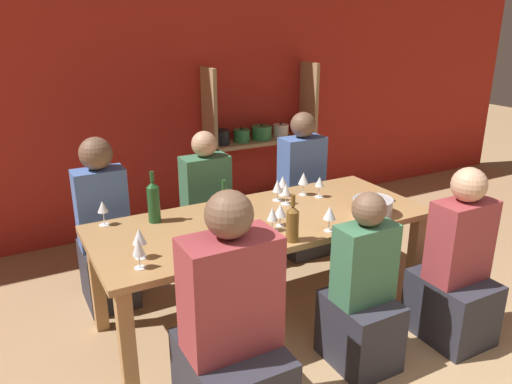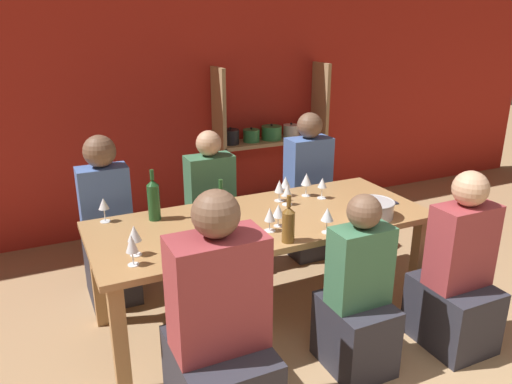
# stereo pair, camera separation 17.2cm
# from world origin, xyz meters

# --- Properties ---
(wall_back_red) EXTENTS (8.80, 0.06, 2.70)m
(wall_back_red) POSITION_xyz_m (0.00, 3.83, 1.35)
(wall_back_red) COLOR red
(wall_back_red) RESTS_ON ground_plane
(shelf_unit) EXTENTS (1.16, 0.30, 1.54)m
(shelf_unit) POSITION_xyz_m (0.76, 3.63, 0.58)
(shelf_unit) COLOR tan
(shelf_unit) RESTS_ON ground_plane
(dining_table) EXTENTS (2.21, 0.90, 0.73)m
(dining_table) POSITION_xyz_m (-0.16, 1.95, 0.64)
(dining_table) COLOR #AD7F4C
(dining_table) RESTS_ON ground_plane
(mixing_bowl) EXTENTS (0.27, 0.27, 0.11)m
(mixing_bowl) POSITION_xyz_m (0.51, 1.67, 0.79)
(mixing_bowl) COLOR #B7BABC
(mixing_bowl) RESTS_ON dining_table
(wine_bottle_green) EXTENTS (0.07, 0.07, 0.34)m
(wine_bottle_green) POSITION_xyz_m (-0.48, 1.85, 0.87)
(wine_bottle_green) COLOR #1E4C23
(wine_bottle_green) RESTS_ON dining_table
(wine_bottle_dark) EXTENTS (0.08, 0.08, 0.34)m
(wine_bottle_dark) POSITION_xyz_m (-0.80, 2.23, 0.87)
(wine_bottle_dark) COLOR #1E4C23
(wine_bottle_dark) RESTS_ON dining_table
(wine_bottle_amber) EXTENTS (0.07, 0.07, 0.29)m
(wine_bottle_amber) POSITION_xyz_m (-0.18, 1.57, 0.84)
(wine_bottle_amber) COLOR brown
(wine_bottle_amber) RESTS_ON dining_table
(wine_glass_red_a) EXTENTS (0.07, 0.07, 0.15)m
(wine_glass_red_a) POSITION_xyz_m (0.18, 2.27, 0.83)
(wine_glass_red_a) COLOR white
(wine_glass_red_a) RESTS_ON dining_table
(wine_glass_white_a) EXTENTS (0.07, 0.07, 0.15)m
(wine_glass_white_a) POSITION_xyz_m (0.11, 2.11, 0.83)
(wine_glass_white_a) COLOR white
(wine_glass_white_a) RESTS_ON dining_table
(wine_glass_red_b) EXTENTS (0.07, 0.07, 0.17)m
(wine_glass_red_b) POSITION_xyz_m (-1.06, 1.66, 0.85)
(wine_glass_red_b) COLOR white
(wine_glass_red_b) RESTS_ON dining_table
(wine_glass_empty_a) EXTENTS (0.08, 0.08, 0.17)m
(wine_glass_empty_a) POSITION_xyz_m (0.32, 2.21, 0.85)
(wine_glass_empty_a) COLOR white
(wine_glass_empty_a) RESTS_ON dining_table
(wine_glass_empty_b) EXTENTS (0.08, 0.08, 0.16)m
(wine_glass_empty_b) POSITION_xyz_m (0.10, 1.58, 0.85)
(wine_glass_empty_b) COLOR white
(wine_glass_empty_b) RESTS_ON dining_table
(wine_glass_white_b) EXTENTS (0.07, 0.07, 0.15)m
(wine_glass_white_b) POSITION_xyz_m (-0.21, 1.75, 0.83)
(wine_glass_white_b) COLOR white
(wine_glass_white_b) RESTS_ON dining_table
(wine_glass_red_c) EXTENTS (0.07, 0.07, 0.18)m
(wine_glass_red_c) POSITION_xyz_m (-0.40, 1.84, 0.85)
(wine_glass_red_c) COLOR white
(wine_glass_red_c) RESTS_ON dining_table
(wine_glass_white_c) EXTENTS (0.08, 0.08, 0.18)m
(wine_glass_white_c) POSITION_xyz_m (-1.02, 1.77, 0.85)
(wine_glass_white_c) COLOR white
(wine_glass_white_c) RESTS_ON dining_table
(wine_glass_red_d) EXTENTS (0.08, 0.08, 0.15)m
(wine_glass_red_d) POSITION_xyz_m (-0.12, 1.80, 0.83)
(wine_glass_red_d) COLOR white
(wine_glass_red_d) RESTS_ON dining_table
(wine_glass_red_e) EXTENTS (0.07, 0.07, 0.16)m
(wine_glass_red_e) POSITION_xyz_m (-1.09, 2.33, 0.85)
(wine_glass_red_e) COLOR white
(wine_glass_red_e) RESTS_ON dining_table
(wine_glass_empty_c) EXTENTS (0.07, 0.07, 0.16)m
(wine_glass_empty_c) POSITION_xyz_m (0.40, 2.11, 0.84)
(wine_glass_empty_c) COLOR white
(wine_glass_empty_c) RESTS_ON dining_table
(wine_glass_empty_d) EXTENTS (0.07, 0.07, 0.16)m
(wine_glass_empty_d) POSITION_xyz_m (0.09, 2.20, 0.84)
(wine_glass_empty_d) COLOR white
(wine_glass_empty_d) RESTS_ON dining_table
(cell_phone) EXTENTS (0.15, 0.08, 0.01)m
(cell_phone) POSITION_xyz_m (0.75, 1.82, 0.73)
(cell_phone) COLOR #1E2338
(cell_phone) RESTS_ON dining_table
(person_near_a) EXTENTS (0.34, 0.43, 1.08)m
(person_near_a) POSITION_xyz_m (0.11, 1.25, 0.40)
(person_near_a) COLOR #2D2D38
(person_near_a) RESTS_ON ground_plane
(person_far_a) EXTENTS (0.36, 0.46, 1.16)m
(person_far_a) POSITION_xyz_m (-0.23, 2.74, 0.43)
(person_far_a) COLOR #2D2D38
(person_far_a) RESTS_ON ground_plane
(person_near_b) EXTENTS (0.45, 0.56, 1.26)m
(person_near_b) POSITION_xyz_m (-0.77, 1.17, 0.46)
(person_near_b) COLOR #2D2D38
(person_near_b) RESTS_ON ground_plane
(person_far_b) EXTENTS (0.34, 0.43, 1.22)m
(person_far_b) POSITION_xyz_m (-1.04, 2.65, 0.47)
(person_far_b) COLOR #2D2D38
(person_far_b) RESTS_ON ground_plane
(person_near_c) EXTENTS (0.38, 0.48, 1.14)m
(person_near_c) POSITION_xyz_m (0.79, 1.17, 0.42)
(person_near_c) COLOR #2D2D38
(person_near_c) RESTS_ON ground_plane
(person_far_c) EXTENTS (0.37, 0.46, 1.24)m
(person_far_c) POSITION_xyz_m (0.64, 2.71, 0.46)
(person_far_c) COLOR #2D2D38
(person_far_c) RESTS_ON ground_plane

